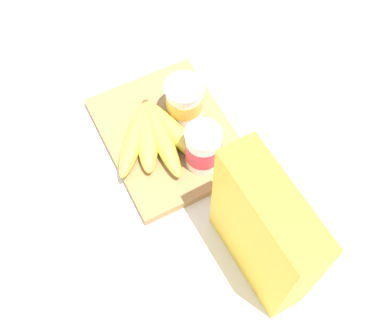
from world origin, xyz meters
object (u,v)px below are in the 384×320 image
cutting_board (168,135)px  yogurt_cup_back (203,148)px  banana_bunch (155,136)px  cereal_box (264,233)px  yogurt_cup_front (184,100)px

cutting_board → yogurt_cup_back: yogurt_cup_back is taller
yogurt_cup_back → banana_bunch: size_ratio=0.52×
cereal_box → yogurt_cup_front: size_ratio=3.00×
cutting_board → yogurt_cup_back: size_ratio=3.01×
cereal_box → banana_bunch: bearing=-171.1°
cereal_box → yogurt_cup_front: 0.31m
cereal_box → yogurt_cup_front: cereal_box is taller
cereal_box → banana_bunch: cereal_box is taller
cereal_box → yogurt_cup_front: bearing=173.3°
yogurt_cup_front → cutting_board: bearing=-61.3°
yogurt_cup_back → banana_bunch: (-0.08, -0.06, -0.03)m
cutting_board → cereal_box: bearing=5.0°
cereal_box → yogurt_cup_back: (-0.19, 0.00, -0.06)m
yogurt_cup_front → yogurt_cup_back: size_ratio=0.87×
cereal_box → yogurt_cup_front: (-0.30, 0.02, -0.06)m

